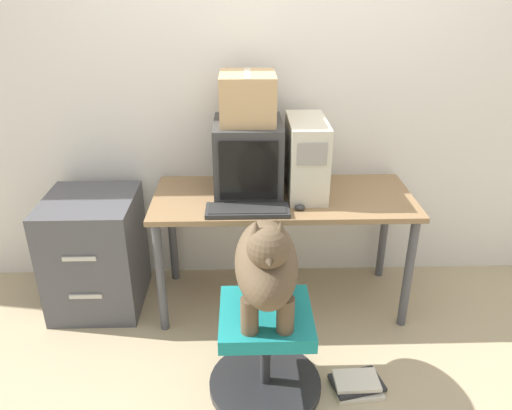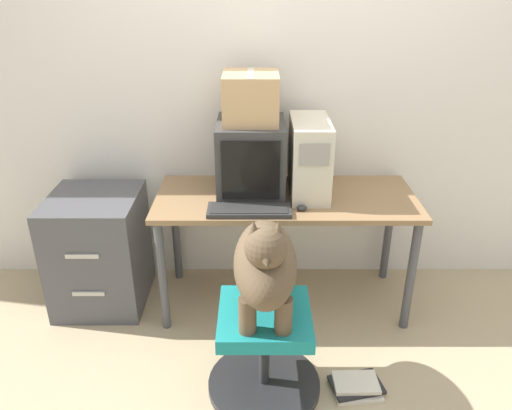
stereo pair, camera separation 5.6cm
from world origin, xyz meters
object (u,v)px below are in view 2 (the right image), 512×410
crt_monitor (250,158)px  office_chair (263,352)px  pc_tower (308,157)px  cardboard_box (249,98)px  keyboard (248,210)px  book_stack_floor (355,385)px  dog (264,263)px  filing_cabinet (98,250)px

crt_monitor → office_chair: bearing=-85.1°
pc_tower → cardboard_box: cardboard_box is taller
keyboard → book_stack_floor: keyboard is taller
dog → book_stack_floor: dog is taller
book_stack_floor → filing_cabinet: bearing=152.0°
filing_cabinet → pc_tower: bearing=1.7°
crt_monitor → office_chair: crt_monitor is taller
dog → cardboard_box: size_ratio=1.80×
crt_monitor → keyboard: (-0.01, -0.28, -0.19)m
cardboard_box → book_stack_floor: size_ratio=1.16×
filing_cabinet → book_stack_floor: (1.44, -0.76, -0.32)m
crt_monitor → office_chair: size_ratio=0.77×
filing_cabinet → cardboard_box: bearing=3.5°
book_stack_floor → cardboard_box: bearing=122.4°
keyboard → dog: dog is taller
office_chair → dog: size_ratio=0.96×
pc_tower → book_stack_floor: pc_tower is taller
book_stack_floor → dog: bearing=177.9°
keyboard → filing_cabinet: keyboard is taller
crt_monitor → office_chair: 1.06m
crt_monitor → pc_tower: pc_tower is taller
office_chair → book_stack_floor: 0.49m
crt_monitor → filing_cabinet: 1.08m
dog → cardboard_box: (-0.07, 0.80, 0.53)m
keyboard → dog: 0.53m
dog → keyboard: bearing=98.3°
office_chair → filing_cabinet: (-0.98, 0.74, 0.13)m
crt_monitor → book_stack_floor: 1.32m
filing_cabinet → cardboard_box: (0.92, 0.06, 0.91)m
filing_cabinet → cardboard_box: cardboard_box is taller
pc_tower → keyboard: 0.47m
crt_monitor → filing_cabinet: (-0.92, -0.05, -0.57)m
pc_tower → dog: 0.85m
keyboard → crt_monitor: bearing=88.3°
pc_tower → dog: (-0.26, -0.78, -0.20)m
crt_monitor → dog: size_ratio=0.74×
book_stack_floor → pc_tower: bearing=103.7°
crt_monitor → filing_cabinet: bearing=-176.7°
keyboard → cardboard_box: bearing=88.4°
keyboard → pc_tower: bearing=38.2°
pc_tower → filing_cabinet: size_ratio=0.64×
office_chair → cardboard_box: (-0.07, 0.80, 1.03)m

